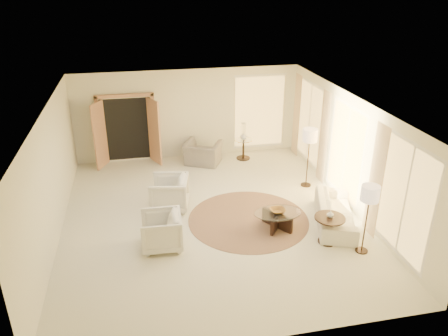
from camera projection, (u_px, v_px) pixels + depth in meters
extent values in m
cube|color=beige|center=(211.00, 217.00, 10.64)|extent=(7.00, 8.00, 0.02)
cube|color=white|center=(210.00, 106.00, 9.48)|extent=(7.00, 8.00, 0.02)
cube|color=#ECE7C9|center=(188.00, 114.00, 13.63)|extent=(7.00, 0.04, 2.80)
cube|color=#ECE7C9|center=(258.00, 271.00, 6.49)|extent=(7.00, 0.04, 2.80)
cube|color=#ECE7C9|center=(51.00, 178.00, 9.41)|extent=(0.04, 8.00, 2.80)
cube|color=#ECE7C9|center=(351.00, 153.00, 10.70)|extent=(0.04, 8.00, 2.80)
cube|color=tan|center=(127.00, 129.00, 13.31)|extent=(1.80, 0.12, 2.16)
cube|color=tan|center=(100.00, 135.00, 12.94)|extent=(0.35, 0.66, 2.00)
cube|color=tan|center=(154.00, 132.00, 13.24)|extent=(0.35, 0.66, 2.00)
cylinder|color=#472E21|center=(248.00, 219.00, 10.52)|extent=(3.34, 3.34, 0.01)
imported|color=silver|center=(335.00, 212.00, 10.27)|extent=(1.44, 2.23, 0.61)
imported|color=silver|center=(169.00, 191.00, 10.86)|extent=(1.00, 1.05, 0.93)
imported|color=silver|center=(161.00, 229.00, 9.32)|extent=(0.83, 0.88, 0.87)
imported|color=gray|center=(202.00, 150.00, 13.42)|extent=(1.26, 1.09, 0.93)
cube|color=black|center=(277.00, 221.00, 10.12)|extent=(0.54, 0.72, 0.37)
cube|color=black|center=(277.00, 221.00, 10.12)|extent=(0.54, 0.73, 0.37)
cylinder|color=white|center=(278.00, 213.00, 10.04)|extent=(1.11, 1.11, 0.02)
cylinder|color=black|center=(327.00, 241.00, 9.65)|extent=(0.42, 0.42, 0.03)
cylinder|color=black|center=(328.00, 230.00, 9.53)|extent=(0.06, 0.06, 0.59)
cylinder|color=black|center=(330.00, 218.00, 9.40)|extent=(0.67, 0.67, 0.03)
cylinder|color=#2D221A|center=(243.00, 158.00, 13.97)|extent=(0.43, 0.43, 0.03)
cylinder|color=#2D221A|center=(243.00, 149.00, 13.84)|extent=(0.06, 0.06, 0.62)
cylinder|color=white|center=(244.00, 140.00, 13.71)|extent=(0.56, 0.56, 0.03)
cylinder|color=#2D221A|center=(306.00, 185.00, 12.21)|extent=(0.28, 0.28, 0.03)
cylinder|color=#2D221A|center=(308.00, 162.00, 11.93)|extent=(0.03, 0.03, 1.41)
cylinder|color=beige|center=(310.00, 135.00, 11.60)|extent=(0.40, 0.40, 0.34)
cylinder|color=#2D221A|center=(361.00, 250.00, 9.33)|extent=(0.26, 0.26, 0.03)
cylinder|color=#2D221A|center=(365.00, 225.00, 9.07)|extent=(0.03, 0.03, 1.32)
cylinder|color=beige|center=(370.00, 193.00, 8.77)|extent=(0.38, 0.38, 0.32)
imported|color=brown|center=(278.00, 211.00, 10.02)|extent=(0.37, 0.37, 0.09)
imported|color=white|center=(330.00, 214.00, 9.37)|extent=(0.20, 0.20, 0.16)
imported|color=white|center=(244.00, 136.00, 13.66)|extent=(0.25, 0.25, 0.24)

